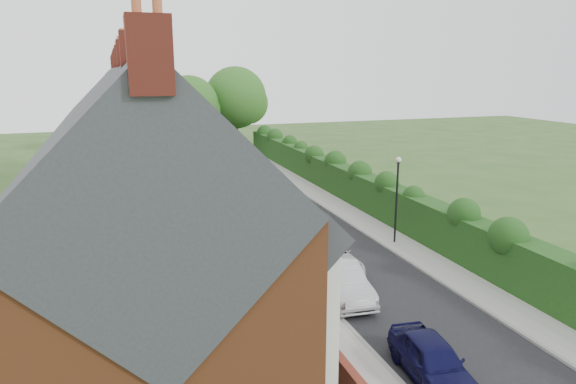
% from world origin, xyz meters
% --- Properties ---
extents(ground, '(140.00, 140.00, 0.00)m').
position_xyz_m(ground, '(0.00, 0.00, 0.00)').
color(ground, '#2D4C1E').
rests_on(ground, ground).
extents(road, '(6.00, 58.00, 0.02)m').
position_xyz_m(road, '(-0.50, 11.00, 0.01)').
color(road, black).
rests_on(road, ground).
extents(pavement_hedge_side, '(2.20, 58.00, 0.12)m').
position_xyz_m(pavement_hedge_side, '(3.60, 11.00, 0.06)').
color(pavement_hedge_side, gray).
rests_on(pavement_hedge_side, ground).
extents(pavement_house_side, '(1.70, 58.00, 0.12)m').
position_xyz_m(pavement_house_side, '(-4.35, 11.00, 0.06)').
color(pavement_house_side, gray).
rests_on(pavement_house_side, ground).
extents(kerb_hedge_side, '(0.18, 58.00, 0.13)m').
position_xyz_m(kerb_hedge_side, '(2.55, 11.00, 0.07)').
color(kerb_hedge_side, gray).
rests_on(kerb_hedge_side, ground).
extents(kerb_house_side, '(0.18, 58.00, 0.13)m').
position_xyz_m(kerb_house_side, '(-3.55, 11.00, 0.07)').
color(kerb_house_side, gray).
rests_on(kerb_house_side, ground).
extents(hedge, '(2.10, 58.00, 2.85)m').
position_xyz_m(hedge, '(5.40, 11.00, 1.60)').
color(hedge, '#183410').
rests_on(hedge, ground).
extents(terrace_row, '(9.05, 40.50, 11.50)m').
position_xyz_m(terrace_row, '(-10.87, 9.98, 4.47)').
color(terrace_row, brown).
rests_on(terrace_row, ground).
extents(garden_wall_row, '(0.35, 40.35, 1.10)m').
position_xyz_m(garden_wall_row, '(-5.35, 10.00, 0.46)').
color(garden_wall_row, maroon).
rests_on(garden_wall_row, ground).
extents(lamppost, '(0.32, 0.32, 5.16)m').
position_xyz_m(lamppost, '(3.40, 4.00, 3.30)').
color(lamppost, black).
rests_on(lamppost, ground).
extents(tree_far_left, '(7.14, 6.80, 9.29)m').
position_xyz_m(tree_far_left, '(-2.65, 40.08, 5.71)').
color(tree_far_left, '#332316').
rests_on(tree_far_left, ground).
extents(tree_far_right, '(7.98, 7.60, 10.31)m').
position_xyz_m(tree_far_right, '(3.39, 42.08, 6.31)').
color(tree_far_right, '#332316').
rests_on(tree_far_right, ground).
extents(tree_far_back, '(8.40, 8.00, 10.82)m').
position_xyz_m(tree_far_back, '(-8.59, 43.08, 6.62)').
color(tree_far_back, '#332316').
rests_on(tree_far_back, ground).
extents(car_navy, '(2.20, 4.41, 1.44)m').
position_xyz_m(car_navy, '(-2.46, -8.34, 0.72)').
color(car_navy, '#0B0B33').
rests_on(car_navy, ground).
extents(car_silver_a, '(2.05, 4.99, 1.61)m').
position_xyz_m(car_silver_a, '(-2.64, -1.51, 0.80)').
color(car_silver_a, '#AAAAAE').
rests_on(car_silver_a, ground).
extents(car_silver_b, '(2.46, 4.97, 1.35)m').
position_xyz_m(car_silver_b, '(-1.82, 1.40, 0.68)').
color(car_silver_b, '#B6B8BE').
rests_on(car_silver_b, ground).
extents(car_white, '(2.78, 4.99, 1.37)m').
position_xyz_m(car_white, '(-1.67, 7.37, 0.68)').
color(car_white, silver).
rests_on(car_white, ground).
extents(car_green, '(2.51, 4.69, 1.52)m').
position_xyz_m(car_green, '(-1.73, 16.20, 0.76)').
color(car_green, black).
rests_on(car_green, ground).
extents(car_red, '(2.44, 4.82, 1.51)m').
position_xyz_m(car_red, '(-2.13, 20.54, 0.76)').
color(car_red, maroon).
rests_on(car_red, ground).
extents(car_beige, '(2.52, 5.20, 1.43)m').
position_xyz_m(car_beige, '(-2.85, 24.54, 0.71)').
color(car_beige, beige).
rests_on(car_beige, ground).
extents(car_grey, '(3.24, 5.52, 1.50)m').
position_xyz_m(car_grey, '(-3.00, 33.00, 0.75)').
color(car_grey, '#585A5F').
rests_on(car_grey, ground).
extents(horse, '(1.13, 1.89, 1.49)m').
position_xyz_m(horse, '(-0.49, 10.59, 0.75)').
color(horse, '#4E331C').
rests_on(horse, ground).
extents(horse_cart, '(1.49, 3.30, 2.38)m').
position_xyz_m(horse_cart, '(-0.49, 12.49, 1.36)').
color(horse_cart, black).
rests_on(horse_cart, ground).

